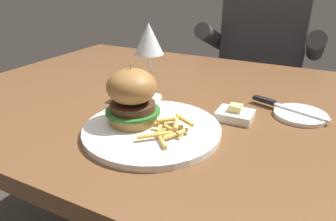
{
  "coord_description": "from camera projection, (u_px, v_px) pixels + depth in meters",
  "views": [
    {
      "loc": [
        0.29,
        -0.71,
        1.05
      ],
      "look_at": [
        0.02,
        -0.19,
        0.78
      ],
      "focal_mm": 32.0,
      "sensor_mm": 36.0,
      "label": 1
    }
  ],
  "objects": [
    {
      "name": "main_plate",
      "position": [
        153.0,
        130.0,
        0.64
      ],
      "size": [
        0.29,
        0.29,
        0.01
      ],
      "primitive_type": "cylinder",
      "color": "white",
      "rests_on": "dining_table"
    },
    {
      "name": "wine_glass",
      "position": [
        149.0,
        41.0,
        0.76
      ],
      "size": [
        0.08,
        0.08,
        0.2
      ],
      "color": "silver",
      "rests_on": "dining_table"
    },
    {
      "name": "butter_dish",
      "position": [
        235.0,
        114.0,
        0.7
      ],
      "size": [
        0.08,
        0.07,
        0.04
      ],
      "color": "white",
      "rests_on": "dining_table"
    },
    {
      "name": "burger_sandwich",
      "position": [
        132.0,
        96.0,
        0.64
      ],
      "size": [
        0.12,
        0.12,
        0.13
      ],
      "color": "#B78447",
      "rests_on": "main_plate"
    },
    {
      "name": "diner_person",
      "position": [
        258.0,
        84.0,
        1.47
      ],
      "size": [
        0.51,
        0.36,
        1.18
      ],
      "color": "#282833",
      "rests_on": "ground"
    },
    {
      "name": "fries_pile",
      "position": [
        169.0,
        128.0,
        0.61
      ],
      "size": [
        0.11,
        0.12,
        0.03
      ],
      "color": "#E0B251",
      "rests_on": "main_plate"
    },
    {
      "name": "table_knife",
      "position": [
        282.0,
        106.0,
        0.74
      ],
      "size": [
        0.19,
        0.08,
        0.01
      ],
      "color": "silver",
      "rests_on": "bread_plate"
    },
    {
      "name": "bread_plate",
      "position": [
        300.0,
        115.0,
        0.71
      ],
      "size": [
        0.12,
        0.12,
        0.01
      ],
      "primitive_type": "cylinder",
      "color": "white",
      "rests_on": "dining_table"
    },
    {
      "name": "dining_table",
      "position": [
        190.0,
        125.0,
        0.85
      ],
      "size": [
        1.37,
        0.92,
        0.74
      ],
      "color": "brown",
      "rests_on": "ground"
    }
  ]
}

